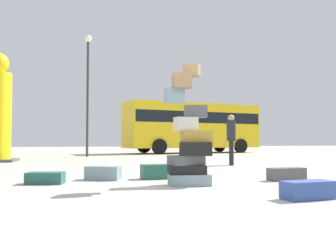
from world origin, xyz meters
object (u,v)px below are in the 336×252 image
(suitcase_teal_behind_tower, at_px, (45,178))
(parked_bus, at_px, (192,125))
(suitcase_tower, at_px, (189,142))
(suitcase_teal_right_side, at_px, (156,172))
(person_bearded_onlooker, at_px, (231,135))
(suitcase_slate_foreground_far, at_px, (103,173))
(suitcase_navy_white_trunk, at_px, (308,190))
(lamp_post, at_px, (88,77))
(suitcase_charcoal_upright_blue, at_px, (287,174))

(suitcase_teal_behind_tower, distance_m, parked_bus, 16.65)
(parked_bus, bearing_deg, suitcase_tower, -119.06)
(suitcase_teal_right_side, height_order, person_bearded_onlooker, person_bearded_onlooker)
(suitcase_slate_foreground_far, height_order, parked_bus, parked_bus)
(suitcase_tower, bearing_deg, suitcase_teal_right_side, 109.29)
(suitcase_navy_white_trunk, bearing_deg, suitcase_teal_right_side, 110.91)
(suitcase_teal_right_side, bearing_deg, person_bearded_onlooker, 43.81)
(suitcase_teal_behind_tower, xyz_separation_m, suitcase_teal_right_side, (2.19, 0.38, 0.04))
(suitcase_teal_behind_tower, distance_m, person_bearded_onlooker, 6.62)
(suitcase_tower, bearing_deg, suitcase_slate_foreground_far, 141.04)
(suitcase_tower, xyz_separation_m, parked_bus, (4.75, 15.62, 1.05))
(suitcase_teal_behind_tower, distance_m, suitcase_slate_foreground_far, 1.17)
(suitcase_navy_white_trunk, distance_m, parked_bus, 17.88)
(person_bearded_onlooker, bearing_deg, parked_bus, -175.27)
(parked_bus, relative_size, lamp_post, 1.51)
(suitcase_tower, distance_m, suitcase_teal_right_side, 1.38)
(suitcase_teal_behind_tower, relative_size, suitcase_navy_white_trunk, 0.91)
(suitcase_charcoal_upright_blue, bearing_deg, lamp_post, 104.84)
(person_bearded_onlooker, relative_size, lamp_post, 0.27)
(parked_bus, bearing_deg, suitcase_slate_foreground_far, -125.62)
(person_bearded_onlooker, bearing_deg, suitcase_slate_foreground_far, -36.86)
(person_bearded_onlooker, height_order, parked_bus, parked_bus)
(person_bearded_onlooker, xyz_separation_m, lamp_post, (-4.66, 7.07, 3.00))
(suitcase_teal_right_side, distance_m, lamp_post, 11.26)
(suitcase_navy_white_trunk, distance_m, person_bearded_onlooker, 6.63)
(suitcase_teal_behind_tower, height_order, person_bearded_onlooker, person_bearded_onlooker)
(parked_bus, bearing_deg, suitcase_teal_right_side, -121.77)
(suitcase_teal_right_side, xyz_separation_m, suitcase_navy_white_trunk, (1.59, -2.97, -0.03))
(parked_bus, xyz_separation_m, lamp_post, (-6.65, -3.98, 2.16))
(suitcase_teal_behind_tower, bearing_deg, parked_bus, 74.23)
(suitcase_charcoal_upright_blue, xyz_separation_m, lamp_post, (-4.04, 11.36, 3.86))
(lamp_post, bearing_deg, suitcase_teal_behind_tower, -93.65)
(suitcase_teal_behind_tower, distance_m, lamp_post, 11.56)
(suitcase_charcoal_upright_blue, distance_m, suitcase_teal_right_side, 2.69)
(suitcase_navy_white_trunk, height_order, person_bearded_onlooker, person_bearded_onlooker)
(suitcase_teal_right_side, height_order, suitcase_slate_foreground_far, suitcase_teal_right_side)
(suitcase_teal_right_side, relative_size, suitcase_slate_foreground_far, 0.89)
(suitcase_teal_right_side, height_order, lamp_post, lamp_post)
(parked_bus, bearing_deg, person_bearded_onlooker, -112.35)
(suitcase_tower, xyz_separation_m, suitcase_teal_right_side, (-0.41, 1.16, -0.63))
(suitcase_charcoal_upright_blue, relative_size, suitcase_teal_behind_tower, 1.15)
(suitcase_navy_white_trunk, bearing_deg, suitcase_teal_behind_tower, 138.29)
(suitcase_slate_foreground_far, relative_size, person_bearded_onlooker, 0.42)
(suitcase_charcoal_upright_blue, bearing_deg, suitcase_teal_behind_tower, 169.26)
(suitcase_tower, xyz_separation_m, suitcase_slate_foreground_far, (-1.51, 1.22, -0.65))
(suitcase_teal_behind_tower, xyz_separation_m, suitcase_slate_foreground_far, (1.09, 0.44, 0.03))
(suitcase_charcoal_upright_blue, bearing_deg, suitcase_slate_foreground_far, 160.84)
(suitcase_tower, distance_m, person_bearded_onlooker, 5.35)
(suitcase_tower, xyz_separation_m, suitcase_navy_white_trunk, (1.19, -1.81, -0.66))
(suitcase_tower, relative_size, suitcase_slate_foreground_far, 3.15)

